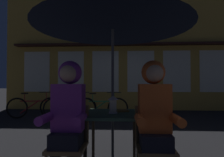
{
  "coord_description": "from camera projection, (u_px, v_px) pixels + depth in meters",
  "views": [
    {
      "loc": [
        0.11,
        -2.43,
        1.15
      ],
      "look_at": [
        0.0,
        -0.17,
        1.2
      ],
      "focal_mm": 29.01,
      "sensor_mm": 36.0,
      "label": 1
    }
  ],
  "objects": [
    {
      "name": "chair_left",
      "position": [
        69.0,
        140.0,
        2.07
      ],
      "size": [
        0.4,
        0.4,
        0.87
      ],
      "color": "olive",
      "rests_on": "ground_plane"
    },
    {
      "name": "person_left_hooded",
      "position": [
        68.0,
        109.0,
        2.02
      ],
      "size": [
        0.45,
        0.56,
        1.4
      ],
      "color": "black",
      "rests_on": "ground_plane"
    },
    {
      "name": "shopfront_building",
      "position": [
        123.0,
        38.0,
        7.85
      ],
      "size": [
        10.0,
        0.93,
        6.2
      ],
      "color": "gold",
      "rests_on": "ground_plane"
    },
    {
      "name": "person_right_hooded",
      "position": [
        155.0,
        110.0,
        1.98
      ],
      "size": [
        0.45,
        0.56,
        1.4
      ],
      "color": "black",
      "rests_on": "ground_plane"
    },
    {
      "name": "chair_right",
      "position": [
        154.0,
        141.0,
        2.03
      ],
      "size": [
        0.4,
        0.4,
        0.87
      ],
      "color": "olive",
      "rests_on": "ground_plane"
    },
    {
      "name": "lantern",
      "position": [
        113.0,
        104.0,
        2.4
      ],
      "size": [
        0.11,
        0.11,
        0.23
      ],
      "color": "white",
      "rests_on": "cafe_table"
    },
    {
      "name": "bicycle_second",
      "position": [
        70.0,
        108.0,
        5.72
      ],
      "size": [
        1.67,
        0.28,
        0.84
      ],
      "color": "black",
      "rests_on": "ground_plane"
    },
    {
      "name": "bicycle_third",
      "position": [
        102.0,
        108.0,
        5.72
      ],
      "size": [
        1.68,
        0.16,
        0.84
      ],
      "color": "black",
      "rests_on": "ground_plane"
    },
    {
      "name": "cafe_table",
      "position": [
        113.0,
        120.0,
        2.42
      ],
      "size": [
        0.72,
        0.72,
        0.74
      ],
      "color": "#42664C",
      "rests_on": "ground_plane"
    },
    {
      "name": "book",
      "position": [
        121.0,
        111.0,
        2.53
      ],
      "size": [
        0.23,
        0.19,
        0.02
      ],
      "primitive_type": "cube",
      "rotation": [
        0.0,
        0.0,
        0.31
      ],
      "color": "olive",
      "rests_on": "cafe_table"
    },
    {
      "name": "patio_umbrella",
      "position": [
        113.0,
        15.0,
        2.45
      ],
      "size": [
        2.1,
        2.1,
        2.31
      ],
      "color": "#4C4C51",
      "rests_on": "ground_plane"
    },
    {
      "name": "bicycle_nearest",
      "position": [
        34.0,
        107.0,
        5.81
      ],
      "size": [
        1.66,
        0.35,
        0.84
      ],
      "color": "black",
      "rests_on": "ground_plane"
    }
  ]
}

